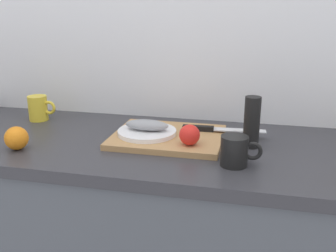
{
  "coord_description": "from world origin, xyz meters",
  "views": [
    {
      "loc": [
        0.42,
        -1.2,
        1.35
      ],
      "look_at": [
        0.14,
        0.03,
        0.95
      ],
      "focal_mm": 41.29,
      "sensor_mm": 36.0,
      "label": 1
    }
  ],
  "objects_px": {
    "fish_fillet": "(147,125)",
    "cutting_board": "(168,137)",
    "pepper_mill": "(252,122)",
    "coffee_mug_0": "(235,151)",
    "white_plate": "(147,132)",
    "chef_knife": "(213,129)",
    "coffee_mug_2": "(39,108)"
  },
  "relations": [
    {
      "from": "fish_fillet",
      "to": "coffee_mug_0",
      "type": "relative_size",
      "value": 1.26
    },
    {
      "from": "pepper_mill",
      "to": "coffee_mug_2",
      "type": "bearing_deg",
      "value": 171.78
    },
    {
      "from": "coffee_mug_2",
      "to": "white_plate",
      "type": "bearing_deg",
      "value": -14.81
    },
    {
      "from": "coffee_mug_2",
      "to": "pepper_mill",
      "type": "xyz_separation_m",
      "value": [
        0.84,
        -0.12,
        0.03
      ]
    },
    {
      "from": "chef_knife",
      "to": "fish_fillet",
      "type": "bearing_deg",
      "value": -162.95
    },
    {
      "from": "cutting_board",
      "to": "fish_fillet",
      "type": "distance_m",
      "value": 0.08
    },
    {
      "from": "fish_fillet",
      "to": "coffee_mug_2",
      "type": "bearing_deg",
      "value": 165.19
    },
    {
      "from": "fish_fillet",
      "to": "pepper_mill",
      "type": "distance_m",
      "value": 0.35
    },
    {
      "from": "white_plate",
      "to": "coffee_mug_0",
      "type": "xyz_separation_m",
      "value": [
        0.31,
        -0.16,
        0.02
      ]
    },
    {
      "from": "white_plate",
      "to": "chef_knife",
      "type": "relative_size",
      "value": 0.7
    },
    {
      "from": "fish_fillet",
      "to": "cutting_board",
      "type": "bearing_deg",
      "value": 11.44
    },
    {
      "from": "chef_knife",
      "to": "pepper_mill",
      "type": "distance_m",
      "value": 0.16
    },
    {
      "from": "cutting_board",
      "to": "fish_fillet",
      "type": "height_order",
      "value": "fish_fillet"
    },
    {
      "from": "white_plate",
      "to": "coffee_mug_2",
      "type": "xyz_separation_m",
      "value": [
        -0.49,
        0.13,
        0.02
      ]
    },
    {
      "from": "pepper_mill",
      "to": "white_plate",
      "type": "bearing_deg",
      "value": -178.71
    },
    {
      "from": "cutting_board",
      "to": "chef_knife",
      "type": "xyz_separation_m",
      "value": [
        0.15,
        0.07,
        0.02
      ]
    },
    {
      "from": "white_plate",
      "to": "coffee_mug_0",
      "type": "relative_size",
      "value": 1.69
    },
    {
      "from": "white_plate",
      "to": "pepper_mill",
      "type": "bearing_deg",
      "value": 1.29
    },
    {
      "from": "pepper_mill",
      "to": "coffee_mug_0",
      "type": "bearing_deg",
      "value": -103.63
    },
    {
      "from": "cutting_board",
      "to": "coffee_mug_2",
      "type": "xyz_separation_m",
      "value": [
        -0.56,
        0.12,
        0.04
      ]
    },
    {
      "from": "cutting_board",
      "to": "coffee_mug_0",
      "type": "xyz_separation_m",
      "value": [
        0.24,
        -0.17,
        0.03
      ]
    },
    {
      "from": "cutting_board",
      "to": "fish_fillet",
      "type": "xyz_separation_m",
      "value": [
        -0.07,
        -0.01,
        0.04
      ]
    },
    {
      "from": "fish_fillet",
      "to": "chef_knife",
      "type": "height_order",
      "value": "fish_fillet"
    },
    {
      "from": "white_plate",
      "to": "pepper_mill",
      "type": "distance_m",
      "value": 0.36
    },
    {
      "from": "coffee_mug_0",
      "to": "coffee_mug_2",
      "type": "distance_m",
      "value": 0.85
    },
    {
      "from": "fish_fillet",
      "to": "coffee_mug_0",
      "type": "bearing_deg",
      "value": -27.03
    },
    {
      "from": "chef_knife",
      "to": "coffee_mug_0",
      "type": "distance_m",
      "value": 0.26
    },
    {
      "from": "cutting_board",
      "to": "fish_fillet",
      "type": "relative_size",
      "value": 2.46
    },
    {
      "from": "coffee_mug_0",
      "to": "white_plate",
      "type": "bearing_deg",
      "value": 152.97
    },
    {
      "from": "cutting_board",
      "to": "coffee_mug_2",
      "type": "distance_m",
      "value": 0.57
    },
    {
      "from": "pepper_mill",
      "to": "fish_fillet",
      "type": "bearing_deg",
      "value": -178.71
    },
    {
      "from": "fish_fillet",
      "to": "coffee_mug_2",
      "type": "relative_size",
      "value": 1.31
    }
  ]
}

